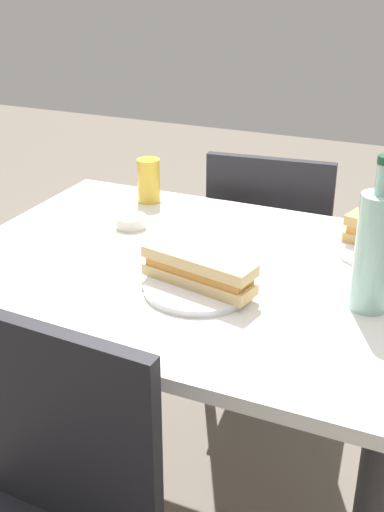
{
  "coord_description": "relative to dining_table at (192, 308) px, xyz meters",
  "views": [
    {
      "loc": [
        0.54,
        -1.23,
        1.41
      ],
      "look_at": [
        0.0,
        0.0,
        0.78
      ],
      "focal_mm": 45.48,
      "sensor_mm": 36.0,
      "label": 1
    }
  ],
  "objects": [
    {
      "name": "plate_far",
      "position": [
        0.06,
        -0.11,
        0.13
      ],
      "size": [
        0.23,
        0.23,
        0.01
      ],
      "primitive_type": "cylinder",
      "color": "white",
      "rests_on": "dining_table"
    },
    {
      "name": "chair_far",
      "position": [
        0.01,
        0.62,
        -0.14
      ],
      "size": [
        0.44,
        0.44,
        0.87
      ],
      "color": "black",
      "rests_on": "ground"
    },
    {
      "name": "beer_glass",
      "position": [
        -0.28,
        0.33,
        0.18
      ],
      "size": [
        0.07,
        0.07,
        0.12
      ],
      "primitive_type": "cylinder",
      "color": "gold",
      "rests_on": "dining_table"
    },
    {
      "name": "olive_bowl",
      "position": [
        -0.24,
        0.14,
        0.13
      ],
      "size": [
        0.08,
        0.08,
        0.03
      ],
      "primitive_type": "cylinder",
      "color": "silver",
      "rests_on": "dining_table"
    },
    {
      "name": "ground_plane",
      "position": [
        0.0,
        0.0,
        -0.64
      ],
      "size": [
        8.0,
        8.0,
        0.0
      ],
      "primitive_type": "plane",
      "color": "#6B6056"
    },
    {
      "name": "knife_far",
      "position": [
        0.06,
        -0.06,
        0.14
      ],
      "size": [
        0.18,
        0.03,
        0.01
      ],
      "color": "silver",
      "rests_on": "plate_far"
    },
    {
      "name": "baguette_sandwich_far",
      "position": [
        0.06,
        -0.11,
        0.17
      ],
      "size": [
        0.26,
        0.12,
        0.07
      ],
      "color": "#DBB77A",
      "rests_on": "plate_far"
    },
    {
      "name": "water_bottle",
      "position": [
        0.41,
        -0.04,
        0.25
      ],
      "size": [
        0.08,
        0.08,
        0.32
      ],
      "color": "#99C6B7",
      "rests_on": "dining_table"
    },
    {
      "name": "dining_table",
      "position": [
        0.0,
        0.0,
        0.0
      ],
      "size": [
        1.11,
        0.85,
        0.76
      ],
      "color": "silver",
      "rests_on": "ground"
    },
    {
      "name": "plate_near",
      "position": [
        0.4,
        0.24,
        0.13
      ],
      "size": [
        0.23,
        0.23,
        0.01
      ],
      "primitive_type": "cylinder",
      "color": "white",
      "rests_on": "dining_table"
    }
  ]
}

